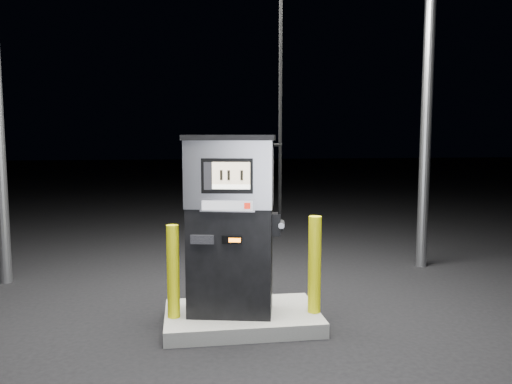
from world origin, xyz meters
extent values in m
plane|color=black|center=(0.00, 0.00, 0.00)|extent=(80.00, 80.00, 0.00)
cube|color=slate|center=(0.00, 0.00, 0.07)|extent=(1.60, 1.00, 0.15)
cylinder|color=gray|center=(3.00, 2.00, 2.25)|extent=(0.16, 0.16, 4.50)
cube|color=black|center=(-0.12, -0.02, 0.71)|extent=(0.93, 0.66, 1.11)
cube|color=#B2B2B9|center=(-0.12, -0.02, 1.60)|extent=(0.95, 0.68, 0.67)
cube|color=black|center=(-0.12, -0.02, 1.96)|extent=(0.99, 0.72, 0.05)
cube|color=black|center=(-0.17, -0.28, 1.59)|extent=(0.49, 0.13, 0.34)
cube|color=#CBB793|center=(-0.14, -0.30, 1.62)|extent=(0.36, 0.08, 0.21)
cube|color=white|center=(-0.14, -0.30, 1.49)|extent=(0.36, 0.08, 0.04)
cube|color=#B2B2B9|center=(-0.17, -0.28, 1.31)|extent=(0.53, 0.14, 0.12)
cube|color=#A7A9AF|center=(-0.18, -0.29, 1.31)|extent=(0.48, 0.11, 0.09)
cube|color=red|center=(0.01, -0.33, 1.31)|extent=(0.06, 0.02, 0.06)
cube|color=black|center=(-0.13, -0.28, 0.97)|extent=(0.20, 0.06, 0.08)
cube|color=orange|center=(-0.11, -0.30, 0.97)|extent=(0.11, 0.03, 0.04)
cube|color=black|center=(-0.42, -0.22, 0.97)|extent=(0.23, 0.07, 0.09)
cube|color=black|center=(0.34, -0.12, 1.09)|extent=(0.12, 0.18, 0.22)
cylinder|color=gray|center=(0.39, -0.13, 1.09)|extent=(0.10, 0.20, 0.06)
cylinder|color=black|center=(0.36, -0.17, 2.58)|extent=(0.04, 0.04, 2.76)
cylinder|color=#DADA0C|center=(-0.71, -0.07, 0.62)|extent=(0.16, 0.16, 0.94)
cylinder|color=#DADA0C|center=(0.74, -0.14, 0.65)|extent=(0.17, 0.17, 1.01)
camera|label=1|loc=(-0.59, -5.03, 1.96)|focal=35.00mm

